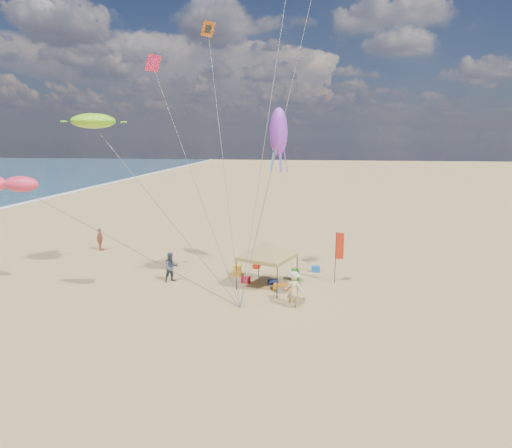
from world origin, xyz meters
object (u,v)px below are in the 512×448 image
object	(u,v)px
cooler_blue	(316,269)
chair_yellow	(237,270)
beach_cart	(281,286)
person_far_a	(100,239)
person_near_a	(293,291)
chair_green	(295,275)
person_near_b	(171,267)
feather_flag	(339,249)
cooler_red	(246,280)
person_near_c	(294,287)
canopy_tent	(267,242)

from	to	relation	value
cooler_blue	chair_yellow	size ratio (longest dim) A/B	0.77
beach_cart	person_far_a	size ratio (longest dim) A/B	0.50
chair_yellow	person_near_a	distance (m)	6.24
cooler_blue	chair_green	distance (m)	2.29
person_near_b	chair_green	bearing A→B (deg)	-29.39
cooler_blue	chair_yellow	bearing A→B (deg)	-163.77
feather_flag	chair_yellow	distance (m)	6.61
person_near_a	person_far_a	xyz separation A→B (m)	(-15.53, 9.60, -0.03)
beach_cart	person_near_b	xyz separation A→B (m)	(-6.78, 0.46, 0.73)
cooler_blue	person_near_b	bearing A→B (deg)	-159.71
cooler_red	person_near_c	distance (m)	4.30
cooler_red	chair_green	bearing A→B (deg)	16.99
person_near_c	chair_yellow	bearing A→B (deg)	-30.01
cooler_red	person_near_a	xyz separation A→B (m)	(3.05, -3.55, 0.73)
person_near_b	feather_flag	bearing A→B (deg)	-33.27
chair_yellow	feather_flag	bearing A→B (deg)	-6.07
canopy_tent	beach_cart	distance (m)	2.71
chair_green	person_near_a	xyz separation A→B (m)	(0.08, -4.45, 0.57)
canopy_tent	cooler_blue	size ratio (longest dim) A/B	9.20
cooler_blue	person_far_a	xyz separation A→B (m)	(-16.71, 3.25, 0.70)
cooler_red	beach_cart	world-z (taller)	cooler_red
chair_yellow	person_near_b	size ratio (longest dim) A/B	0.38
chair_green	canopy_tent	bearing A→B (deg)	-137.10
beach_cart	person_near_b	size ratio (longest dim) A/B	0.48
chair_yellow	person_near_a	size ratio (longest dim) A/B	0.38
person_near_b	beach_cart	bearing A→B (deg)	-43.43
chair_green	chair_yellow	xyz separation A→B (m)	(-3.75, 0.44, 0.00)
chair_green	beach_cart	xyz separation A→B (m)	(-0.73, -1.81, -0.15)
person_near_a	person_far_a	world-z (taller)	person_near_a
chair_green	person_near_a	bearing A→B (deg)	-88.98
beach_cart	person_near_a	bearing A→B (deg)	-73.00
feather_flag	chair_yellow	size ratio (longest dim) A/B	4.60
cooler_red	person_near_b	bearing A→B (deg)	-174.48
feather_flag	person_near_b	xyz separation A→B (m)	(-10.09, -1.11, -1.21)
chair_green	cooler_blue	bearing A→B (deg)	56.28
feather_flag	cooler_blue	world-z (taller)	feather_flag
chair_green	person_near_c	distance (m)	3.88
chair_green	person_near_c	size ratio (longest dim) A/B	0.39
cooler_blue	chair_yellow	world-z (taller)	chair_yellow
person_near_b	person_near_a	bearing A→B (deg)	-61.82
person_near_a	person_near_c	xyz separation A→B (m)	(0.02, 0.61, -0.03)
person_near_b	person_near_c	world-z (taller)	person_near_b
chair_green	person_near_a	size ratio (longest dim) A/B	0.38
feather_flag	person_near_b	size ratio (longest dim) A/B	1.73
canopy_tent	person_near_b	distance (m)	6.19
person_near_c	person_far_a	xyz separation A→B (m)	(-15.54, 8.99, 0.00)
canopy_tent	person_near_b	xyz separation A→B (m)	(-5.92, 0.13, -1.82)
canopy_tent	person_near_c	world-z (taller)	canopy_tent
chair_green	beach_cart	bearing A→B (deg)	-112.00
feather_flag	person_near_c	bearing A→B (deg)	-124.55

